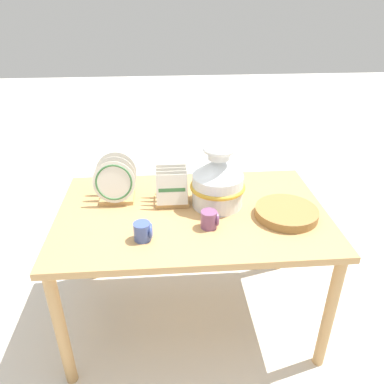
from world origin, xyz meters
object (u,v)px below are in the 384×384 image
ceramic_vase (218,181)px  dish_rack_round_plates (116,184)px  dish_rack_square_plates (172,191)px  wicker_charger_stack (286,213)px  mug_cobalt_glaze (143,231)px  mug_plum_glaze (210,219)px

ceramic_vase → dish_rack_round_plates: (-0.53, 0.09, -0.04)m
dish_rack_square_plates → wicker_charger_stack: size_ratio=0.59×
wicker_charger_stack → mug_cobalt_glaze: (-0.70, -0.14, 0.02)m
ceramic_vase → dish_rack_square_plates: (-0.24, 0.04, -0.07)m
mug_cobalt_glaze → ceramic_vase: bearing=37.2°
ceramic_vase → dish_rack_round_plates: 0.54m
wicker_charger_stack → ceramic_vase: bearing=155.8°
dish_rack_square_plates → mug_cobalt_glaze: 0.36m
mug_cobalt_glaze → dish_rack_square_plates: bearing=67.0°
dish_rack_square_plates → mug_plum_glaze: 0.31m
mug_cobalt_glaze → wicker_charger_stack: bearing=11.1°
wicker_charger_stack → dish_rack_square_plates: bearing=161.1°
wicker_charger_stack → mug_plum_glaze: size_ratio=3.62×
ceramic_vase → wicker_charger_stack: ceramic_vase is taller
dish_rack_square_plates → mug_plum_glaze: bearing=-56.1°
wicker_charger_stack → mug_plum_glaze: bearing=-171.0°
dish_rack_round_plates → mug_cobalt_glaze: 0.40m
ceramic_vase → mug_cobalt_glaze: size_ratio=3.79×
dish_rack_round_plates → wicker_charger_stack: 0.89m
mug_cobalt_glaze → mug_plum_glaze: 0.32m
ceramic_vase → mug_plum_glaze: (-0.06, -0.21, -0.10)m
ceramic_vase → dish_rack_square_plates: 0.25m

